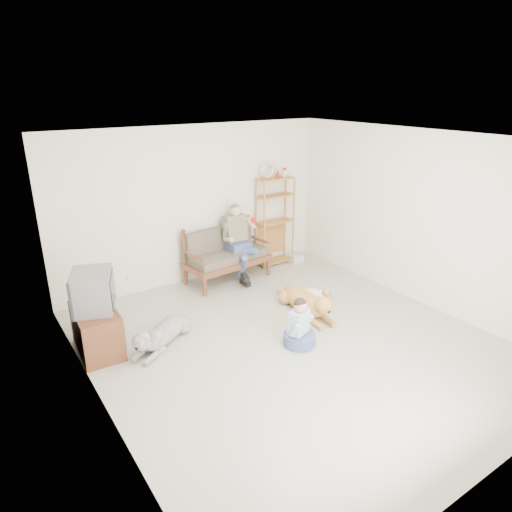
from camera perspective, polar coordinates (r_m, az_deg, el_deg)
floor at (r=6.33m, az=4.50°, el=-10.82°), size 5.50×5.50×0.00m
ceiling at (r=5.44m, az=5.31°, el=14.25°), size 5.50×5.50×0.00m
wall_back at (r=7.98m, az=-7.62°, el=6.32°), size 5.00×0.00×5.00m
wall_left at (r=4.71m, az=-19.74°, el=-5.08°), size 0.00×5.50×5.50m
wall_right at (r=7.51m, az=20.00°, el=4.34°), size 0.00×5.50×5.50m
loveseat at (r=8.13m, az=-3.79°, el=0.36°), size 1.56×0.84×0.95m
man at (r=8.02m, az=-1.96°, el=1.16°), size 0.52×0.74×1.19m
etagere at (r=8.73m, az=2.37°, el=4.45°), size 0.75×0.33×1.98m
book_stack at (r=9.04m, az=5.12°, el=-0.34°), size 0.25×0.19×0.15m
tv_stand at (r=6.35m, az=-19.33°, el=-8.78°), size 0.55×0.93×0.60m
crt_tv at (r=6.14m, az=-19.69°, el=-4.12°), size 0.67×0.74×0.50m
wall_outlet at (r=7.85m, az=-15.37°, el=-2.59°), size 0.12×0.02×0.08m
golden_retriever at (r=7.04m, az=6.41°, el=-5.78°), size 0.48×1.48×0.45m
shaggy_dog at (r=6.32m, az=-11.88°, el=-9.60°), size 1.15×0.87×0.41m
terrier at (r=7.54m, az=7.76°, el=-4.67°), size 0.32×0.57×0.23m
child at (r=6.19m, az=5.42°, el=-8.95°), size 0.44×0.44×0.69m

